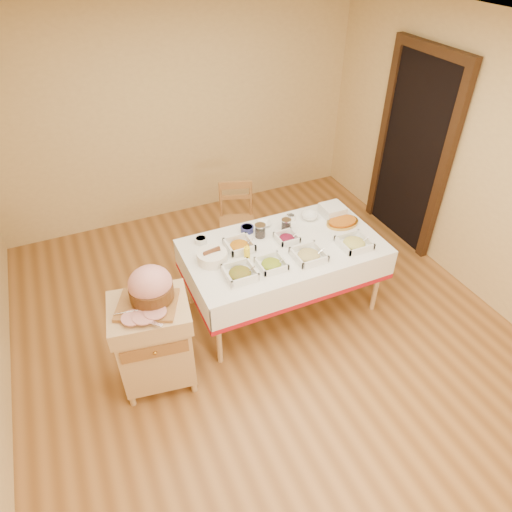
{
  "coord_description": "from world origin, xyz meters",
  "views": [
    {
      "loc": [
        -1.32,
        -2.69,
        3.26
      ],
      "look_at": [
        -0.02,
        0.2,
        0.81
      ],
      "focal_mm": 32.0,
      "sensor_mm": 36.0,
      "label": 1
    }
  ],
  "objects_px": {
    "dining_table": "(283,259)",
    "dining_chair": "(237,221)",
    "mustard_bottle": "(247,253)",
    "bread_basket": "(212,257)",
    "ham_on_board": "(150,288)",
    "brass_platter": "(342,222)",
    "preserve_jar_right": "(286,225)",
    "plate_stack": "(332,210)",
    "preserve_jar_left": "(260,231)",
    "butcher_cart": "(154,340)"
  },
  "relations": [
    {
      "from": "dining_table",
      "to": "dining_chair",
      "type": "height_order",
      "value": "dining_chair"
    },
    {
      "from": "mustard_bottle",
      "to": "bread_basket",
      "type": "height_order",
      "value": "mustard_bottle"
    },
    {
      "from": "ham_on_board",
      "to": "brass_platter",
      "type": "bearing_deg",
      "value": 12.28
    },
    {
      "from": "dining_chair",
      "to": "brass_platter",
      "type": "xyz_separation_m",
      "value": [
        0.76,
        -0.91,
        0.33
      ]
    },
    {
      "from": "mustard_bottle",
      "to": "preserve_jar_right",
      "type": "bearing_deg",
      "value": 27.31
    },
    {
      "from": "dining_chair",
      "to": "mustard_bottle",
      "type": "height_order",
      "value": "mustard_bottle"
    },
    {
      "from": "plate_stack",
      "to": "brass_platter",
      "type": "distance_m",
      "value": 0.19
    },
    {
      "from": "preserve_jar_right",
      "to": "brass_platter",
      "type": "bearing_deg",
      "value": -13.13
    },
    {
      "from": "preserve_jar_right",
      "to": "bread_basket",
      "type": "bearing_deg",
      "value": -168.59
    },
    {
      "from": "ham_on_board",
      "to": "plate_stack",
      "type": "distance_m",
      "value": 2.09
    },
    {
      "from": "dining_table",
      "to": "ham_on_board",
      "type": "xyz_separation_m",
      "value": [
        -1.3,
        -0.35,
        0.39
      ]
    },
    {
      "from": "preserve_jar_right",
      "to": "plate_stack",
      "type": "height_order",
      "value": "preserve_jar_right"
    },
    {
      "from": "preserve_jar_left",
      "to": "plate_stack",
      "type": "bearing_deg",
      "value": 3.25
    },
    {
      "from": "ham_on_board",
      "to": "mustard_bottle",
      "type": "distance_m",
      "value": 0.97
    },
    {
      "from": "dining_table",
      "to": "plate_stack",
      "type": "distance_m",
      "value": 0.77
    },
    {
      "from": "mustard_bottle",
      "to": "dining_chair",
      "type": "bearing_deg",
      "value": 72.71
    },
    {
      "from": "dining_chair",
      "to": "plate_stack",
      "type": "bearing_deg",
      "value": -43.98
    },
    {
      "from": "butcher_cart",
      "to": "bread_basket",
      "type": "height_order",
      "value": "bread_basket"
    },
    {
      "from": "dining_chair",
      "to": "ham_on_board",
      "type": "distance_m",
      "value": 1.91
    },
    {
      "from": "preserve_jar_left",
      "to": "bread_basket",
      "type": "bearing_deg",
      "value": -162.54
    },
    {
      "from": "preserve_jar_left",
      "to": "preserve_jar_right",
      "type": "height_order",
      "value": "preserve_jar_left"
    },
    {
      "from": "dining_table",
      "to": "ham_on_board",
      "type": "height_order",
      "value": "ham_on_board"
    },
    {
      "from": "ham_on_board",
      "to": "preserve_jar_right",
      "type": "height_order",
      "value": "ham_on_board"
    },
    {
      "from": "dining_chair",
      "to": "mustard_bottle",
      "type": "xyz_separation_m",
      "value": [
        -0.33,
        -1.05,
        0.38
      ]
    },
    {
      "from": "dining_table",
      "to": "preserve_jar_left",
      "type": "height_order",
      "value": "preserve_jar_left"
    },
    {
      "from": "preserve_jar_right",
      "to": "plate_stack",
      "type": "relative_size",
      "value": 0.56
    },
    {
      "from": "plate_stack",
      "to": "brass_platter",
      "type": "relative_size",
      "value": 0.65
    },
    {
      "from": "mustard_bottle",
      "to": "plate_stack",
      "type": "height_order",
      "value": "mustard_bottle"
    },
    {
      "from": "preserve_jar_right",
      "to": "ham_on_board",
      "type": "bearing_deg",
      "value": -158.57
    },
    {
      "from": "ham_on_board",
      "to": "preserve_jar_left",
      "type": "bearing_deg",
      "value": 26.07
    },
    {
      "from": "brass_platter",
      "to": "bread_basket",
      "type": "bearing_deg",
      "value": -178.57
    },
    {
      "from": "dining_table",
      "to": "preserve_jar_left",
      "type": "bearing_deg",
      "value": 121.33
    },
    {
      "from": "mustard_bottle",
      "to": "plate_stack",
      "type": "relative_size",
      "value": 0.78
    },
    {
      "from": "butcher_cart",
      "to": "preserve_jar_right",
      "type": "bearing_deg",
      "value": 22.05
    },
    {
      "from": "dining_table",
      "to": "plate_stack",
      "type": "bearing_deg",
      "value": 21.44
    },
    {
      "from": "bread_basket",
      "to": "brass_platter",
      "type": "bearing_deg",
      "value": 1.43
    },
    {
      "from": "butcher_cart",
      "to": "plate_stack",
      "type": "height_order",
      "value": "plate_stack"
    },
    {
      "from": "butcher_cart",
      "to": "ham_on_board",
      "type": "xyz_separation_m",
      "value": [
        0.05,
        0.04,
        0.5
      ]
    },
    {
      "from": "plate_stack",
      "to": "butcher_cart",
      "type": "bearing_deg",
      "value": -162.19
    },
    {
      "from": "preserve_jar_right",
      "to": "mustard_bottle",
      "type": "height_order",
      "value": "mustard_bottle"
    },
    {
      "from": "dining_chair",
      "to": "preserve_jar_right",
      "type": "xyz_separation_m",
      "value": [
        0.2,
        -0.78,
        0.36
      ]
    },
    {
      "from": "preserve_jar_right",
      "to": "mustard_bottle",
      "type": "xyz_separation_m",
      "value": [
        -0.53,
        -0.27,
        0.02
      ]
    },
    {
      "from": "dining_table",
      "to": "plate_stack",
      "type": "height_order",
      "value": "plate_stack"
    },
    {
      "from": "butcher_cart",
      "to": "dining_chair",
      "type": "height_order",
      "value": "dining_chair"
    },
    {
      "from": "bread_basket",
      "to": "preserve_jar_left",
      "type": "bearing_deg",
      "value": 17.46
    },
    {
      "from": "dining_chair",
      "to": "brass_platter",
      "type": "distance_m",
      "value": 1.23
    },
    {
      "from": "ham_on_board",
      "to": "bread_basket",
      "type": "xyz_separation_m",
      "value": [
        0.62,
        0.4,
        -0.18
      ]
    },
    {
      "from": "butcher_cart",
      "to": "dining_table",
      "type": "bearing_deg",
      "value": 15.9
    },
    {
      "from": "preserve_jar_left",
      "to": "plate_stack",
      "type": "distance_m",
      "value": 0.83
    },
    {
      "from": "dining_chair",
      "to": "preserve_jar_right",
      "type": "bearing_deg",
      "value": -75.61
    }
  ]
}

